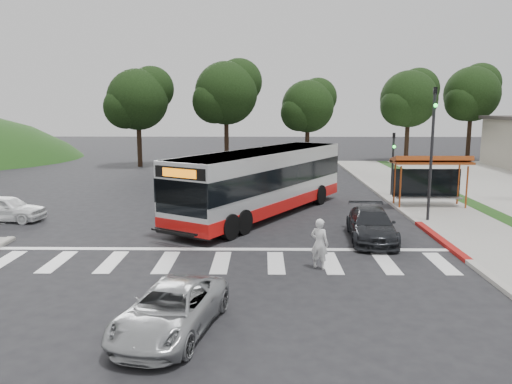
{
  "coord_description": "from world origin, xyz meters",
  "views": [
    {
      "loc": [
        1.51,
        -22.43,
        5.63
      ],
      "look_at": [
        1.2,
        0.85,
        1.6
      ],
      "focal_mm": 35.0,
      "sensor_mm": 36.0,
      "label": 1
    }
  ],
  "objects_px": {
    "transit_bus": "(263,183)",
    "dark_sedan": "(371,225)",
    "pedestrian": "(319,244)",
    "silver_suv_south": "(171,310)"
  },
  "relations": [
    {
      "from": "transit_bus",
      "to": "dark_sedan",
      "type": "xyz_separation_m",
      "value": [
        4.61,
        -4.89,
        -1.02
      ]
    },
    {
      "from": "silver_suv_south",
      "to": "pedestrian",
      "type": "bearing_deg",
      "value": 62.42
    },
    {
      "from": "transit_bus",
      "to": "pedestrian",
      "type": "height_order",
      "value": "transit_bus"
    },
    {
      "from": "transit_bus",
      "to": "silver_suv_south",
      "type": "relative_size",
      "value": 3.05
    },
    {
      "from": "pedestrian",
      "to": "dark_sedan",
      "type": "height_order",
      "value": "pedestrian"
    },
    {
      "from": "dark_sedan",
      "to": "pedestrian",
      "type": "bearing_deg",
      "value": -120.26
    },
    {
      "from": "dark_sedan",
      "to": "silver_suv_south",
      "type": "relative_size",
      "value": 1.06
    },
    {
      "from": "dark_sedan",
      "to": "silver_suv_south",
      "type": "xyz_separation_m",
      "value": [
        -6.91,
        -8.85,
        -0.06
      ]
    },
    {
      "from": "pedestrian",
      "to": "dark_sedan",
      "type": "xyz_separation_m",
      "value": [
        2.62,
        3.77,
        -0.24
      ]
    },
    {
      "from": "transit_bus",
      "to": "dark_sedan",
      "type": "height_order",
      "value": "transit_bus"
    }
  ]
}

